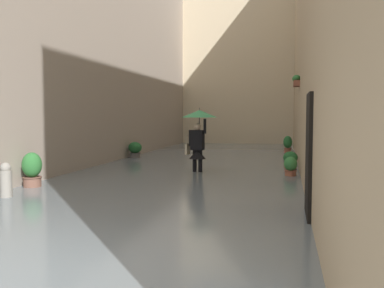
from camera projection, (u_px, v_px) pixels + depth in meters
name	position (u px, v px, depth m)	size (l,w,h in m)	color
ground_plane	(201.00, 168.00, 14.91)	(60.00, 60.00, 0.00)	gray
flood_water	(201.00, 166.00, 14.90)	(7.40, 27.75, 0.14)	slate
building_facade_far	(239.00, 73.00, 26.08)	(10.20, 1.80, 8.85)	beige
person_wading	(198.00, 128.00, 12.67)	(1.07, 1.07, 2.06)	black
potted_plant_far_right	(135.00, 151.00, 16.99)	(0.54, 0.54, 0.77)	#66605B
potted_plant_far_left	(288.00, 145.00, 19.18)	(0.39, 0.39, 0.90)	brown
potted_plant_mid_left	(291.00, 168.00, 11.96)	(0.37, 0.37, 0.67)	#9E563D
potted_plant_near_left	(290.00, 161.00, 13.48)	(0.46, 0.46, 0.69)	brown
potted_plant_near_right	(32.00, 172.00, 10.10)	(0.46, 0.46, 0.95)	brown
mooring_bollard	(6.00, 183.00, 8.82)	(0.25, 0.25, 0.86)	gray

